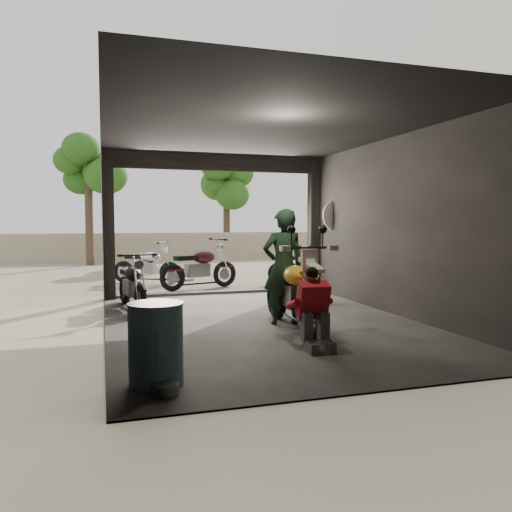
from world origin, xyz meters
TOP-DOWN VIEW (x-y plane):
  - ground at (0.00, 0.00)m, footprint 80.00×80.00m
  - garage at (0.00, 0.55)m, footprint 7.00×7.13m
  - boundary_wall at (0.00, 14.00)m, footprint 18.00×0.30m
  - tree_left at (-3.00, 12.50)m, footprint 2.20×2.20m
  - tree_right at (2.80, 14.00)m, footprint 2.20×2.20m
  - main_bike at (0.37, -0.42)m, footprint 0.84×2.03m
  - left_bike at (-1.98, 2.05)m, footprint 0.95×1.72m
  - outside_bike_a at (-1.39, 6.00)m, footprint 1.83×1.45m
  - outside_bike_b at (-0.21, 4.51)m, footprint 2.01×1.32m
  - outside_bike_c at (2.60, 4.48)m, footprint 1.83×1.24m
  - rider at (0.30, -0.16)m, footprint 0.71×0.48m
  - mechanic at (0.16, -1.76)m, footprint 0.60×0.77m
  - stool at (1.66, 1.66)m, footprint 0.32×0.32m
  - helmet at (1.62, 1.64)m, footprint 0.29×0.30m
  - oil_drum at (-2.00, -2.66)m, footprint 0.73×0.73m
  - sign_post at (2.63, 2.62)m, footprint 0.73×0.08m

SIDE VIEW (x-z plane):
  - ground at x=0.00m, z-range 0.00..0.00m
  - stool at x=1.66m, z-range 0.15..0.60m
  - oil_drum at x=-2.00m, z-range 0.00..0.86m
  - mechanic at x=0.16m, z-range 0.00..1.05m
  - left_bike at x=-1.98m, z-range 0.00..1.10m
  - helmet at x=1.62m, z-range 0.45..0.67m
  - outside_bike_c at x=2.60m, z-range 0.00..1.15m
  - outside_bike_a at x=-1.39m, z-range 0.00..1.15m
  - boundary_wall at x=0.00m, z-range 0.00..1.20m
  - outside_bike_b at x=-0.21m, z-range 0.00..1.26m
  - main_bike at x=0.37m, z-range 0.00..1.35m
  - rider at x=0.30m, z-range 0.00..1.90m
  - garage at x=0.00m, z-range -0.32..2.88m
  - sign_post at x=2.63m, z-range 0.37..2.56m
  - tree_right at x=2.80m, z-range 1.06..6.06m
  - tree_left at x=-3.00m, z-range 1.19..6.79m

